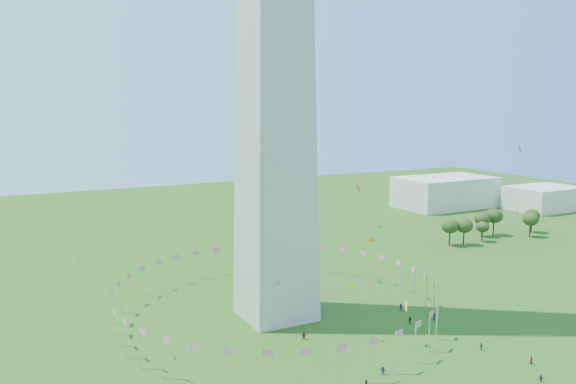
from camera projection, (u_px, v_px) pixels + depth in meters
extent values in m
cylinder|color=silver|center=(400.00, 277.00, 160.96)|extent=(0.24, 0.24, 9.00)
cylinder|color=silver|center=(384.00, 271.00, 166.77)|extent=(0.24, 0.24, 9.00)
cylinder|color=silver|center=(366.00, 266.00, 171.84)|extent=(0.24, 0.24, 9.00)
cylinder|color=silver|center=(346.00, 262.00, 176.03)|extent=(0.24, 0.24, 9.00)
cylinder|color=silver|center=(326.00, 260.00, 179.21)|extent=(0.24, 0.24, 9.00)
cylinder|color=silver|center=(305.00, 258.00, 181.28)|extent=(0.24, 0.24, 9.00)
cylinder|color=silver|center=(284.00, 257.00, 182.17)|extent=(0.24, 0.24, 9.00)
cylinder|color=silver|center=(262.00, 257.00, 181.86)|extent=(0.24, 0.24, 9.00)
cylinder|color=silver|center=(241.00, 259.00, 180.36)|extent=(0.24, 0.24, 9.00)
cylinder|color=silver|center=(220.00, 261.00, 177.72)|extent=(0.24, 0.24, 9.00)
cylinder|color=silver|center=(199.00, 264.00, 174.00)|extent=(0.24, 0.24, 9.00)
cylinder|color=silver|center=(180.00, 268.00, 169.34)|extent=(0.24, 0.24, 9.00)
cylinder|color=silver|center=(162.00, 274.00, 163.87)|extent=(0.24, 0.24, 9.00)
cylinder|color=silver|center=(146.00, 280.00, 157.75)|extent=(0.24, 0.24, 9.00)
cylinder|color=silver|center=(132.00, 288.00, 151.17)|extent=(0.24, 0.24, 9.00)
cylinder|color=silver|center=(121.00, 296.00, 144.34)|extent=(0.24, 0.24, 9.00)
cylinder|color=silver|center=(114.00, 306.00, 137.45)|extent=(0.24, 0.24, 9.00)
cylinder|color=silver|center=(111.00, 316.00, 130.72)|extent=(0.24, 0.24, 9.00)
cylinder|color=silver|center=(114.00, 327.00, 124.36)|extent=(0.24, 0.24, 9.00)
cylinder|color=silver|center=(123.00, 338.00, 118.55)|extent=(0.24, 0.24, 9.00)
cylinder|color=silver|center=(139.00, 348.00, 113.47)|extent=(0.24, 0.24, 9.00)
cylinder|color=silver|center=(162.00, 357.00, 109.28)|extent=(0.24, 0.24, 9.00)
cylinder|color=silver|center=(191.00, 365.00, 106.10)|extent=(0.24, 0.24, 9.00)
cylinder|color=silver|center=(225.00, 370.00, 104.04)|extent=(0.24, 0.24, 9.00)
cylinder|color=silver|center=(262.00, 372.00, 103.15)|extent=(0.24, 0.24, 9.00)
cylinder|color=silver|center=(300.00, 371.00, 103.45)|extent=(0.24, 0.24, 9.00)
cylinder|color=silver|center=(336.00, 368.00, 104.95)|extent=(0.24, 0.24, 9.00)
cylinder|color=silver|center=(368.00, 361.00, 107.60)|extent=(0.24, 0.24, 9.00)
cylinder|color=silver|center=(395.00, 353.00, 111.31)|extent=(0.24, 0.24, 9.00)
cylinder|color=silver|center=(415.00, 343.00, 115.97)|extent=(0.24, 0.24, 9.00)
cylinder|color=silver|center=(429.00, 332.00, 121.45)|extent=(0.24, 0.24, 9.00)
cylinder|color=silver|center=(437.00, 321.00, 127.56)|extent=(0.24, 0.24, 9.00)
cylinder|color=silver|center=(438.00, 311.00, 134.14)|extent=(0.24, 0.24, 9.00)
cylinder|color=silver|center=(434.00, 301.00, 140.98)|extent=(0.24, 0.24, 9.00)
cylinder|color=silver|center=(426.00, 292.00, 147.86)|extent=(0.24, 0.24, 9.00)
cylinder|color=silver|center=(415.00, 284.00, 154.59)|extent=(0.24, 0.24, 9.00)
cube|color=beige|center=(445.00, 192.00, 298.40)|extent=(50.00, 30.00, 16.00)
cube|color=beige|center=(544.00, 198.00, 290.71)|extent=(35.00, 25.00, 12.00)
imported|color=#1F284A|center=(383.00, 371.00, 111.62)|extent=(1.48, 1.67, 1.70)
imported|color=#58141E|center=(304.00, 335.00, 128.49)|extent=(1.90, 1.57, 1.90)
imported|color=black|center=(366.00, 384.00, 105.96)|extent=(1.03, 1.10, 1.79)
imported|color=black|center=(410.00, 320.00, 137.70)|extent=(1.19, 0.85, 1.88)
imported|color=#381B51|center=(434.00, 317.00, 140.12)|extent=(1.00, 0.74, 1.90)
imported|color=#5B141E|center=(531.00, 360.00, 116.31)|extent=(0.96, 0.83, 1.65)
imported|color=#3B1A50|center=(401.00, 307.00, 146.67)|extent=(1.73, 1.80, 1.89)
imported|color=#183C21|center=(481.00, 346.00, 122.77)|extent=(0.84, 1.14, 1.77)
imported|color=#381A50|center=(541.00, 378.00, 108.63)|extent=(1.45, 1.29, 1.48)
plane|color=orange|center=(372.00, 240.00, 131.74)|extent=(1.40, 2.24, 2.14)
plane|color=#CC2699|center=(517.00, 214.00, 104.26)|extent=(1.26, 1.38, 1.77)
plane|color=green|center=(294.00, 233.00, 101.12)|extent=(0.37, 1.49, 1.48)
plane|color=orange|center=(80.00, 261.00, 121.31)|extent=(0.82, 1.53, 1.38)
plane|color=red|center=(279.00, 282.00, 131.64)|extent=(1.23, 0.52, 1.20)
plane|color=red|center=(358.00, 188.00, 111.40)|extent=(1.63, 1.51, 1.90)
plane|color=#CC2699|center=(328.00, 196.00, 154.14)|extent=(0.52, 1.06, 1.13)
plane|color=green|center=(380.00, 282.00, 122.01)|extent=(1.26, 1.41, 1.35)
plane|color=yellow|center=(406.00, 306.00, 124.00)|extent=(1.86, 1.32, 2.28)
plane|color=green|center=(137.00, 295.00, 117.49)|extent=(1.71, 1.84, 1.96)
plane|color=green|center=(381.00, 227.00, 146.21)|extent=(1.16, 0.58, 1.24)
plane|color=red|center=(543.00, 251.00, 127.39)|extent=(1.94, 1.87, 1.96)
plane|color=yellow|center=(352.00, 287.00, 126.45)|extent=(1.96, 1.79, 2.44)
plane|color=blue|center=(520.00, 149.00, 106.09)|extent=(1.28, 1.68, 1.69)
ellipsoid|color=#2E4B19|center=(450.00, 233.00, 214.72)|extent=(6.61, 6.61, 10.32)
ellipsoid|color=#2E4B19|center=(464.00, 232.00, 215.66)|extent=(6.59, 6.59, 10.30)
ellipsoid|color=#2E4B19|center=(482.00, 232.00, 221.31)|extent=(5.13, 5.13, 8.02)
ellipsoid|color=#2E4B19|center=(482.00, 225.00, 229.68)|extent=(6.51, 6.51, 10.17)
ellipsoid|color=#2E4B19|center=(494.00, 222.00, 232.08)|extent=(7.08, 7.08, 11.06)
ellipsoid|color=#2E4B19|center=(530.00, 225.00, 229.22)|extent=(6.31, 6.31, 9.86)
ellipsoid|color=#2E4B19|center=(532.00, 221.00, 237.37)|extent=(6.36, 6.36, 9.94)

